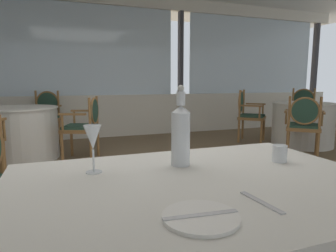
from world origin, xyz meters
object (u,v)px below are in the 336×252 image
Objects in this scene: dining_chair_0_3 at (45,113)px; dining_chair_2_1 at (303,108)px; water_tumbler at (280,153)px; side_plate at (201,217)px; dining_chair_2_2 at (247,111)px; dining_chair_0_2 at (85,123)px; wine_glass at (93,139)px; water_bottle at (181,133)px; dining_chair_2_3 at (304,122)px.

dining_chair_0_3 is 0.97× the size of dining_chair_2_1.
side_plate is at bearing -146.63° from water_tumbler.
dining_chair_2_2 is (2.97, 4.01, -0.19)m from side_plate.
dining_chair_0_2 is at bearing 44.82° from dining_chair_0_3.
wine_glass reaches higher than water_tumbler.
water_bottle is 3.60m from dining_chair_2_3.
side_plate is 0.60× the size of water_bottle.
wine_glass is 0.21× the size of dining_chair_2_3.
dining_chair_2_1 reaches higher than dining_chair_0_3.
side_plate is 2.73× the size of water_tumbler.
side_plate is 5.00m from dining_chair_2_2.
water_tumbler reaches higher than side_plate.
dining_chair_0_2 is 0.99× the size of dining_chair_2_3.
dining_chair_0_2 reaches higher than side_plate.
dining_chair_0_3 is 3.68m from dining_chair_2_2.
dining_chair_0_3 is at bearing 104.28° from water_tumbler.
side_plate is at bearing -106.56° from water_bottle.
water_tumbler is (0.44, -0.10, -0.10)m from water_bottle.
side_plate is at bearing -2.90° from dining_chair_2_1.
dining_chair_0_2 is (0.22, 3.17, -0.35)m from wine_glass.
dining_chair_2_1 is at bearing -0.00° from dining_chair_2_3.
water_tumbler is 4.34m from dining_chair_2_2.
wine_glass is 3.89m from dining_chair_2_3.
dining_chair_2_1 is (3.73, 3.65, -0.21)m from water_tumbler.
wine_glass is (-0.37, 0.02, -0.00)m from water_bottle.
dining_chair_0_2 is at bearing 100.10° from water_tumbler.
side_plate is 5.01m from dining_chair_0_3.
wine_glass is at bearing -8.12° from dining_chair_2_1.
wine_glass is 4.75m from dining_chair_2_2.
water_bottle is at bearing 73.44° from side_plate.
water_tumbler is at bearing -1.60° from dining_chair_2_1.
dining_chair_0_2 is at bearing -41.22° from dining_chair_2_1.
dining_chair_2_1 is 1.91m from dining_chair_2_3.
side_plate is 0.22× the size of dining_chair_0_3.
dining_chair_2_1 is 1.02× the size of dining_chair_2_2.
dining_chair_2_2 reaches higher than dining_chair_0_2.
wine_glass is 5.76m from dining_chair_2_1.
dining_chair_2_2 is (2.97, 0.33, 0.03)m from dining_chair_0_2.
wine_glass is at bearing 25.19° from dining_chair_0_3.
dining_chair_0_2 is 2.99m from dining_chair_2_2.
wine_glass is 3.20m from dining_chair_0_2.
wine_glass is 4.48m from dining_chair_0_3.
water_tumbler is at bearing 177.47° from dining_chair_2_3.
dining_chair_0_2 is 4.34m from dining_chair_2_1.
dining_chair_0_2 is at bearing 89.96° from side_plate.
dining_chair_0_2 is (-0.59, 3.29, -0.25)m from water_tumbler.
wine_glass is 0.82m from water_tumbler.
water_bottle reaches higher than water_tumbler.
dining_chair_2_3 is (3.00, -1.01, 0.00)m from dining_chair_0_2.
dining_chair_2_1 reaches higher than water_tumbler.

